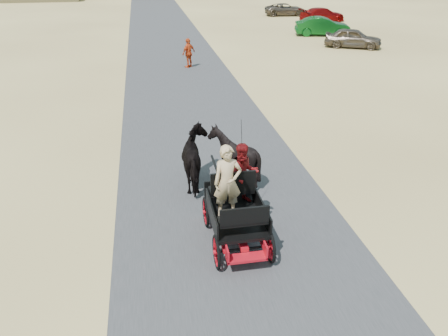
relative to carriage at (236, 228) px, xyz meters
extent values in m
plane|color=tan|center=(0.04, 0.91, -0.36)|extent=(140.00, 140.00, 0.00)
cube|color=#38383A|center=(0.04, 0.91, -0.35)|extent=(6.00, 140.00, 0.01)
imported|color=black|center=(-0.55, 3.00, 0.49)|extent=(0.91, 2.01, 1.70)
imported|color=black|center=(0.55, 3.00, 0.49)|extent=(1.37, 1.54, 1.70)
imported|color=tan|center=(-0.20, 0.05, 1.26)|extent=(0.66, 0.43, 1.80)
imported|color=#660C0F|center=(0.30, 0.60, 1.15)|extent=(0.77, 0.60, 1.58)
imported|color=#C13D16|center=(0.79, 17.72, 0.50)|extent=(1.04, 0.97, 1.73)
imported|color=brown|center=(13.11, 21.50, 0.32)|extent=(4.28, 3.24, 1.36)
imported|color=#0C4C19|center=(12.82, 26.62, 0.37)|extent=(4.67, 2.53, 1.46)
imported|color=maroon|center=(15.66, 33.74, 0.31)|extent=(4.93, 2.94, 1.34)
imported|color=brown|center=(13.56, 38.81, 0.26)|extent=(4.63, 2.46, 1.24)
camera|label=1|loc=(-1.87, -8.62, 6.06)|focal=35.00mm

